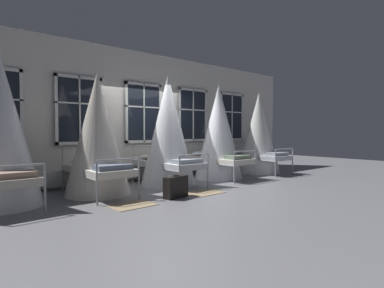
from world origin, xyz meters
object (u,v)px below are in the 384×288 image
Objects in this scene: cot_fourth at (219,133)px; cot_fifth at (259,134)px; cot_second at (98,136)px; suitcase_dark at (176,187)px; cot_third at (168,132)px; cot_first at (0,131)px.

cot_fourth reaches higher than cot_fifth.
cot_second is 4.41× the size of suitcase_dark.
cot_third is 1.77m from cot_fourth.
cot_third is 1.03× the size of cot_fourth.
cot_fourth is (5.40, -0.05, -0.05)m from cot_first.
cot_fourth is 1.03× the size of cot_fifth.
cot_first is 5.40m from cot_fourth.
cot_fifth is 4.69m from suitcase_dark.
cot_third is at bearing -88.81° from cot_second.
suitcase_dark is (2.84, -1.38, -1.12)m from cot_first.
cot_fifth is 4.42× the size of suitcase_dark.
cot_third is 4.69× the size of suitcase_dark.
cot_fourth is at bearing -91.55° from cot_third.
cot_fifth is (7.23, -0.06, -0.09)m from cot_first.
cot_third reaches higher than cot_second.
cot_first is 1.04× the size of cot_fourth.
cot_fourth is 1.83m from cot_fifth.
cot_first is 1.07× the size of cot_fifth.
cot_second is 3.62m from cot_fourth.
cot_second is 1.00× the size of cot_fifth.
cot_first reaches higher than cot_third.
cot_first reaches higher than cot_fourth.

